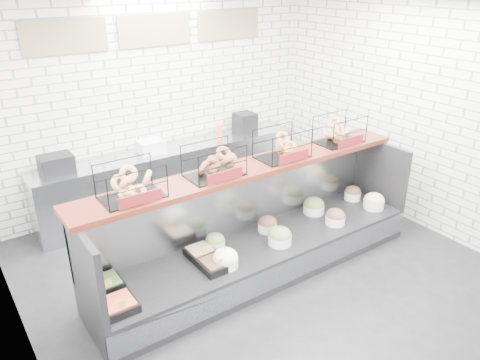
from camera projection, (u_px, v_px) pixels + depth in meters
ground at (276, 283)px, 5.29m from camera, size 5.50×5.50×0.00m
room_shell at (246, 93)px, 4.90m from camera, size 5.02×5.51×3.01m
display_case at (259, 245)px, 5.42m from camera, size 4.00×0.90×1.20m
bagel_shelf at (250, 156)px, 5.12m from camera, size 4.10×0.50×0.40m
prep_counter at (173, 175)px, 6.92m from camera, size 4.00×0.60×1.20m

